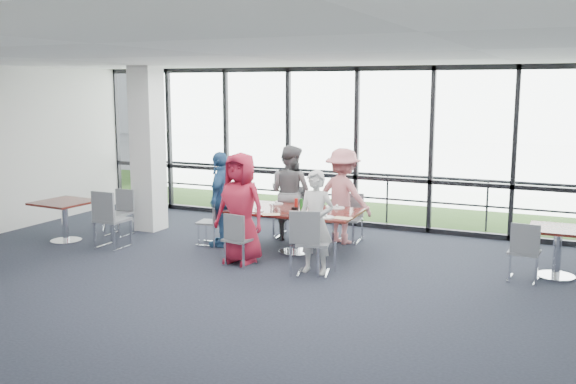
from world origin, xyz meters
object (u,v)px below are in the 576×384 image
at_px(side_table_left, 64,207).
at_px(diner_near_left, 241,208).
at_px(diner_far_right, 343,196).
at_px(chair_spare_r, 524,252).
at_px(diner_near_right, 316,222).
at_px(chair_main_end, 210,222).
at_px(diner_end, 222,199).
at_px(chair_main_nl, 239,239).
at_px(diner_far_left, 290,193).
at_px(main_table, 295,216).
at_px(chair_spare_la, 112,220).
at_px(side_table_right, 558,236).
at_px(chair_main_fl, 290,214).
at_px(chair_main_fr, 348,219).
at_px(chair_main_nr, 313,243).
at_px(structural_column, 148,149).
at_px(chair_spare_lb, 118,214).

xyz_separation_m(side_table_left, diner_near_left, (3.59, 0.11, 0.25)).
xyz_separation_m(diner_far_right, chair_spare_r, (3.19, -1.06, -0.43)).
xyz_separation_m(diner_near_right, chair_main_end, (-2.39, 0.84, -0.38)).
height_order(diner_end, chair_main_end, diner_end).
bearing_deg(diner_near_left, chair_main_end, 147.17).
bearing_deg(chair_main_nl, diner_end, 139.88).
xyz_separation_m(diner_far_left, chair_main_nl, (-0.03, -1.91, -0.46)).
bearing_deg(chair_spare_r, diner_near_left, -164.39).
xyz_separation_m(main_table, diner_far_right, (0.48, 1.01, 0.22)).
bearing_deg(diner_far_left, diner_near_right, 137.47).
xyz_separation_m(chair_spare_la, chair_spare_r, (6.72, 0.97, -0.07)).
relative_size(chair_main_end, chair_spare_r, 0.95).
bearing_deg(chair_spare_r, main_table, -176.71).
distance_m(diner_end, chair_main_nl, 1.40).
distance_m(chair_main_nl, chair_main_end, 1.46).
bearing_deg(side_table_right, chair_spare_r, -137.17).
relative_size(diner_near_left, chair_main_fl, 1.94).
distance_m(diner_end, chair_spare_la, 1.94).
bearing_deg(diner_near_left, chair_main_fr, 64.41).
xyz_separation_m(side_table_right, chair_main_nr, (-3.34, -1.38, -0.14)).
distance_m(side_table_left, diner_near_left, 3.61).
xyz_separation_m(diner_far_left, chair_spare_la, (-2.56, -1.89, -0.37)).
distance_m(structural_column, diner_near_left, 3.22).
distance_m(structural_column, chair_spare_lb, 1.39).
bearing_deg(diner_far_left, chair_main_end, 53.01).
bearing_deg(diner_far_left, diner_end, 57.90).
distance_m(main_table, chair_spare_lb, 3.59).
bearing_deg(chair_spare_lb, structural_column, -109.75).
distance_m(diner_near_right, chair_spare_lb, 4.40).
bearing_deg(chair_main_nr, diner_near_right, 76.66).
height_order(structural_column, side_table_right, structural_column).
distance_m(diner_far_left, chair_spare_la, 3.20).
distance_m(chair_main_nr, chair_spare_la, 3.81).
xyz_separation_m(diner_near_right, chair_spare_lb, (-4.33, 0.71, -0.37)).
distance_m(side_table_left, side_table_right, 8.36).
xyz_separation_m(diner_far_right, chair_spare_la, (-3.53, -2.04, -0.36)).
bearing_deg(diner_near_left, chair_main_nl, -71.75).
xyz_separation_m(chair_main_fr, chair_spare_la, (-3.62, -2.09, 0.07)).
bearing_deg(chair_spare_la, chair_main_fr, 29.97).
relative_size(side_table_left, diner_near_right, 0.63).
height_order(structural_column, side_table_left, structural_column).
height_order(chair_main_nr, chair_main_end, chair_main_nr).
bearing_deg(diner_near_left, side_table_right, 19.06).
bearing_deg(chair_main_end, diner_near_left, 44.15).
xyz_separation_m(chair_main_nr, chair_main_end, (-2.39, 0.93, -0.08)).
bearing_deg(diner_far_right, diner_near_left, 74.05).
xyz_separation_m(structural_column, diner_end, (1.97, -0.54, -0.76)).
bearing_deg(chair_main_fl, chair_main_fr, 175.86).
distance_m(chair_main_fr, chair_main_end, 2.49).
xyz_separation_m(diner_end, chair_spare_lb, (-2.17, -0.17, -0.42)).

